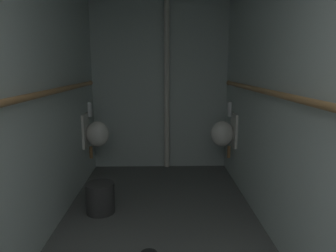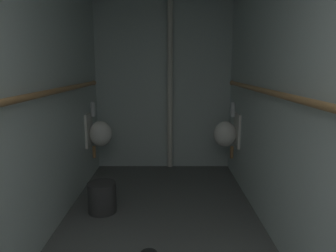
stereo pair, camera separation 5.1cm
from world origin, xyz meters
name	(u,v)px [view 1 (the left image)]	position (x,y,z in m)	size (l,w,h in m)	color
wall_left	(21,99)	(-1.02, 2.25, 1.27)	(0.06, 4.61, 2.54)	#B4C2BD
wall_right	(294,99)	(1.02, 2.25, 1.27)	(0.06, 4.61, 2.54)	#B4C2BD
wall_back	(160,83)	(0.00, 4.52, 1.27)	(2.10, 0.06, 2.54)	#B4C2BD
urinal_left_mid	(96,133)	(-0.84, 3.92, 0.65)	(0.32, 0.30, 0.76)	silver
urinal_right_mid	(224,133)	(0.84, 3.91, 0.65)	(0.32, 0.30, 0.76)	silver
supply_pipe_left	(32,96)	(-0.93, 2.22, 1.30)	(0.06, 3.87, 0.06)	#9E7042
supply_pipe_right	(284,96)	(0.93, 2.21, 1.30)	(0.06, 3.85, 0.06)	#9E7042
standpipe_back_wall	(167,83)	(0.10, 4.41, 1.27)	(0.08, 0.08, 2.49)	beige
waste_bin	(100,198)	(-0.62, 2.98, 0.16)	(0.30, 0.30, 0.32)	#2D2D2D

